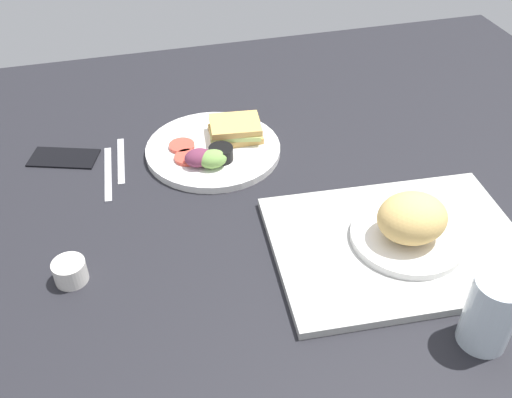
% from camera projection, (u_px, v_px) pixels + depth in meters
% --- Properties ---
extents(ground_plane, '(1.90, 1.50, 0.03)m').
position_uv_depth(ground_plane, '(262.00, 210.00, 1.15)').
color(ground_plane, black).
extents(serving_tray, '(0.47, 0.36, 0.02)m').
position_uv_depth(serving_tray, '(398.00, 244.00, 1.04)').
color(serving_tray, '#B2B2AD').
rests_on(serving_tray, ground_plane).
extents(bread_plate_near, '(0.20, 0.20, 0.10)m').
position_uv_depth(bread_plate_near, '(410.00, 225.00, 1.01)').
color(bread_plate_near, white).
rests_on(bread_plate_near, serving_tray).
extents(plate_with_salad, '(0.29, 0.29, 0.05)m').
position_uv_depth(plate_with_salad, '(216.00, 147.00, 1.26)').
color(plate_with_salad, white).
rests_on(plate_with_salad, ground_plane).
extents(drinking_glass, '(0.08, 0.08, 0.13)m').
position_uv_depth(drinking_glass, '(491.00, 312.00, 0.85)').
color(drinking_glass, silver).
rests_on(drinking_glass, ground_plane).
extents(espresso_cup, '(0.06, 0.06, 0.04)m').
position_uv_depth(espresso_cup, '(70.00, 271.00, 0.97)').
color(espresso_cup, silver).
rests_on(espresso_cup, ground_plane).
extents(fork, '(0.03, 0.17, 0.01)m').
position_uv_depth(fork, '(121.00, 160.00, 1.25)').
color(fork, '#B7B7BC').
rests_on(fork, ground_plane).
extents(knife, '(0.02, 0.19, 0.01)m').
position_uv_depth(knife, '(108.00, 173.00, 1.21)').
color(knife, '#B7B7BC').
rests_on(knife, ground_plane).
extents(cell_phone, '(0.16, 0.11, 0.01)m').
position_uv_depth(cell_phone, '(64.00, 157.00, 1.26)').
color(cell_phone, black).
rests_on(cell_phone, ground_plane).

